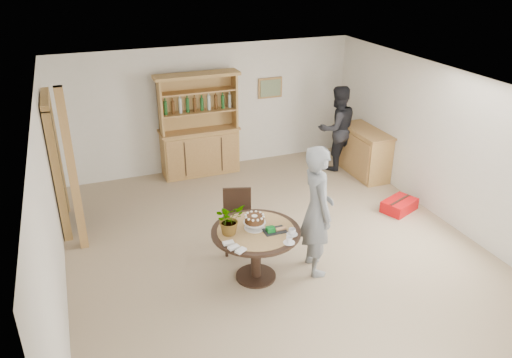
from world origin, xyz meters
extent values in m
plane|color=tan|center=(0.00, 0.00, 0.00)|extent=(7.00, 7.00, 0.00)
cube|color=white|center=(0.00, 3.50, 1.25)|extent=(6.00, 0.04, 2.50)
cube|color=white|center=(0.00, -3.50, 1.25)|extent=(6.00, 0.04, 2.50)
cube|color=white|center=(-3.00, 0.00, 1.25)|extent=(0.04, 7.00, 2.50)
cube|color=white|center=(3.00, 0.00, 1.25)|extent=(0.04, 7.00, 2.50)
cube|color=white|center=(0.00, 0.00, 2.50)|extent=(6.00, 7.00, 0.04)
cube|color=#B0884A|center=(1.30, 3.47, 1.55)|extent=(0.52, 0.03, 0.42)
cube|color=#59724C|center=(1.30, 3.45, 1.55)|extent=(0.44, 0.02, 0.34)
cube|color=black|center=(-2.94, 2.00, 1.05)|extent=(0.10, 0.90, 2.10)
cube|color=tan|center=(-2.92, 1.50, 1.05)|extent=(0.12, 0.10, 2.10)
cube|color=tan|center=(-2.92, 2.50, 1.05)|extent=(0.12, 0.10, 2.10)
cube|color=tan|center=(-2.92, 2.00, 2.13)|extent=(0.12, 1.10, 0.10)
cube|color=#B0884A|center=(-2.70, 1.20, 1.25)|extent=(0.12, 0.12, 2.50)
cube|color=tan|center=(-0.30, 3.24, 0.45)|extent=(1.50, 0.50, 0.90)
cube|color=#B0884A|center=(-0.30, 3.24, 0.92)|extent=(1.56, 0.54, 0.04)
cube|color=tan|center=(-0.30, 3.34, 1.47)|extent=(1.50, 0.04, 1.06)
cube|color=tan|center=(-1.03, 3.19, 1.47)|extent=(0.04, 0.34, 1.06)
cube|color=tan|center=(0.43, 3.19, 1.47)|extent=(0.04, 0.34, 1.06)
cube|color=#B0884A|center=(-0.30, 3.19, 1.30)|extent=(1.44, 0.32, 0.03)
cube|color=#B0884A|center=(-0.30, 3.19, 1.70)|extent=(1.44, 0.32, 0.03)
cube|color=tan|center=(-0.30, 3.19, 2.01)|extent=(1.62, 0.40, 0.06)
cylinder|color=#194C1E|center=(-0.86, 3.19, 1.46)|extent=(0.07, 0.07, 0.28)
cylinder|color=#4C2D14|center=(-0.70, 3.19, 1.46)|extent=(0.07, 0.07, 0.28)
cylinder|color=#B2BFB2|center=(-0.54, 3.19, 1.46)|extent=(0.07, 0.07, 0.28)
cylinder|color=#194C1E|center=(-0.38, 3.19, 1.46)|extent=(0.07, 0.07, 0.28)
cylinder|color=#4C2D14|center=(-0.22, 3.19, 1.46)|extent=(0.07, 0.07, 0.28)
cylinder|color=#B2BFB2|center=(-0.06, 3.19, 1.46)|extent=(0.07, 0.07, 0.28)
cylinder|color=#194C1E|center=(0.10, 3.19, 1.46)|extent=(0.07, 0.07, 0.28)
cylinder|color=#4C2D14|center=(0.26, 3.19, 1.46)|extent=(0.07, 0.07, 0.28)
cube|color=tan|center=(2.74, 2.00, 0.45)|extent=(0.50, 1.20, 0.90)
cube|color=#B0884A|center=(2.74, 2.00, 0.92)|extent=(0.54, 1.26, 0.04)
cylinder|color=black|center=(-0.52, -0.47, 0.73)|extent=(1.20, 1.20, 0.04)
cylinder|color=black|center=(-0.52, -0.47, 0.36)|extent=(0.14, 0.14, 0.70)
cylinder|color=black|center=(-0.52, -0.47, 0.01)|extent=(0.56, 0.56, 0.03)
cylinder|color=tan|center=(-0.52, -0.47, 0.76)|extent=(1.04, 1.04, 0.01)
cube|color=black|center=(-0.52, 0.28, 0.45)|extent=(0.52, 0.52, 0.04)
cube|color=black|center=(-0.47, 0.46, 0.70)|extent=(0.41, 0.15, 0.46)
cube|color=black|center=(-0.47, 0.46, 0.92)|extent=(0.41, 0.16, 0.05)
cube|color=black|center=(-0.74, 0.16, 0.22)|extent=(0.03, 0.03, 0.44)
cube|color=black|center=(-0.40, 0.05, 0.22)|extent=(0.04, 0.04, 0.44)
cube|color=black|center=(-0.64, 0.50, 0.22)|extent=(0.03, 0.03, 0.44)
cube|color=black|center=(-0.30, 0.40, 0.22)|extent=(0.04, 0.04, 0.44)
cylinder|color=white|center=(-0.52, -0.42, 0.77)|extent=(0.28, 0.28, 0.01)
cylinder|color=white|center=(-0.52, -0.42, 0.81)|extent=(0.05, 0.05, 0.08)
cylinder|color=white|center=(-0.52, -0.42, 0.85)|extent=(0.30, 0.30, 0.01)
cylinder|color=#492D14|center=(-0.52, -0.42, 0.90)|extent=(0.26, 0.26, 0.09)
cylinder|color=white|center=(-0.52, -0.42, 0.95)|extent=(0.08, 0.08, 0.01)
sphere|color=white|center=(-0.40, -0.42, 0.95)|extent=(0.04, 0.04, 0.04)
sphere|color=white|center=(-0.42, -0.36, 0.95)|extent=(0.04, 0.04, 0.04)
sphere|color=white|center=(-0.46, -0.32, 0.95)|extent=(0.04, 0.04, 0.04)
sphere|color=white|center=(-0.52, -0.30, 0.95)|extent=(0.04, 0.04, 0.04)
sphere|color=white|center=(-0.58, -0.32, 0.95)|extent=(0.04, 0.04, 0.04)
sphere|color=white|center=(-0.62, -0.36, 0.95)|extent=(0.04, 0.04, 0.04)
sphere|color=white|center=(-0.64, -0.42, 0.95)|extent=(0.04, 0.04, 0.04)
sphere|color=white|center=(-0.62, -0.48, 0.95)|extent=(0.04, 0.04, 0.04)
sphere|color=white|center=(-0.58, -0.53, 0.95)|extent=(0.04, 0.04, 0.04)
sphere|color=white|center=(-0.52, -0.54, 0.95)|extent=(0.04, 0.04, 0.04)
sphere|color=white|center=(-0.46, -0.53, 0.95)|extent=(0.04, 0.04, 0.04)
sphere|color=white|center=(-0.42, -0.48, 0.95)|extent=(0.04, 0.04, 0.04)
imported|color=#3F7233|center=(-0.87, -0.42, 0.97)|extent=(0.47, 0.44, 0.42)
cube|color=black|center=(-0.30, -0.59, 0.77)|extent=(0.30, 0.20, 0.01)
cube|color=#0C6F21|center=(-0.36, -0.59, 0.80)|extent=(0.10, 0.10, 0.06)
cube|color=#0C6F21|center=(-0.36, -0.59, 0.83)|extent=(0.11, 0.02, 0.01)
cylinder|color=silver|center=(-0.12, -0.75, 0.76)|extent=(0.15, 0.15, 0.01)
imported|color=silver|center=(-0.12, -0.75, 0.81)|extent=(0.10, 0.10, 0.08)
cylinder|color=silver|center=(-0.24, -0.92, 0.76)|extent=(0.15, 0.15, 0.01)
imported|color=silver|center=(-0.24, -0.92, 0.81)|extent=(0.08, 0.08, 0.07)
cube|color=white|center=(-0.97, -0.67, 0.78)|extent=(0.14, 0.08, 0.03)
cube|color=white|center=(-0.94, -0.79, 0.78)|extent=(0.16, 0.11, 0.03)
cube|color=white|center=(-0.88, -0.89, 0.78)|extent=(0.16, 0.14, 0.03)
imported|color=slate|center=(0.33, -0.57, 0.94)|extent=(0.54, 0.74, 1.88)
imported|color=black|center=(2.35, 2.48, 0.87)|extent=(0.89, 0.72, 1.73)
cube|color=red|center=(2.50, 0.44, 0.10)|extent=(0.71, 0.60, 0.20)
cube|color=black|center=(2.50, 0.44, 0.20)|extent=(0.53, 0.25, 0.01)
camera|label=1|loc=(-2.56, -5.82, 4.18)|focal=35.00mm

